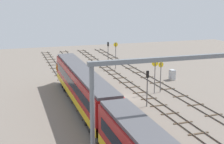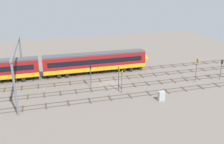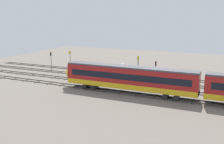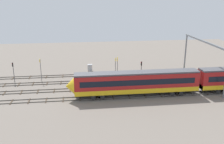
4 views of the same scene
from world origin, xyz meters
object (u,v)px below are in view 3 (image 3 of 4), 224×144
at_px(speed_sign_far_trackside, 70,58).
at_px(speed_sign_near_foreground, 138,65).
at_px(train, 198,86).
at_px(signal_light_trackside_approach, 51,58).
at_px(signal_light_trackside_departure, 156,69).
at_px(speed_sign_mid_trackside, 138,63).
at_px(relay_cabinet, 122,67).

bearing_deg(speed_sign_far_trackside, speed_sign_near_foreground, -176.04).
xyz_separation_m(train, signal_light_trackside_approach, (37.53, -11.57, 0.30)).
relative_size(signal_light_trackside_approach, signal_light_trackside_departure, 0.94).
height_order(speed_sign_near_foreground, signal_light_trackside_approach, speed_sign_near_foreground).
distance_m(speed_sign_mid_trackside, signal_light_trackside_approach, 23.54).
relative_size(train, speed_sign_near_foreground, 10.93).
bearing_deg(speed_sign_mid_trackside, speed_sign_far_trackside, 0.28).
distance_m(speed_sign_mid_trackside, signal_light_trackside_departure, 6.00).
height_order(train, speed_sign_mid_trackside, speed_sign_mid_trackside).
xyz_separation_m(train, speed_sign_far_trackside, (31.48, -11.25, 0.69)).
bearing_deg(train, speed_sign_mid_trackside, -39.00).
relative_size(train, relay_cabinet, 28.49).
bearing_deg(signal_light_trackside_departure, speed_sign_near_foreground, -41.10).
height_order(train, signal_light_trackside_departure, train).
distance_m(signal_light_trackside_departure, relay_cabinet, 14.95).
height_order(speed_sign_far_trackside, relay_cabinet, speed_sign_far_trackside).
bearing_deg(train, speed_sign_far_trackside, -19.66).
bearing_deg(speed_sign_near_foreground, speed_sign_far_trackside, 3.96).
height_order(speed_sign_mid_trackside, signal_light_trackside_approach, speed_sign_mid_trackside).
relative_size(speed_sign_far_trackside, signal_light_trackside_departure, 1.10).
relative_size(signal_light_trackside_departure, relay_cabinet, 2.70).
relative_size(speed_sign_near_foreground, signal_light_trackside_approach, 1.02).
distance_m(train, signal_light_trackside_departure, 12.06).
height_order(speed_sign_near_foreground, signal_light_trackside_departure, signal_light_trackside_departure).
height_order(train, speed_sign_far_trackside, speed_sign_far_trackside).
bearing_deg(relay_cabinet, speed_sign_near_foreground, 138.36).
relative_size(speed_sign_mid_trackside, relay_cabinet, 2.90).
bearing_deg(train, speed_sign_near_foreground, -41.03).
bearing_deg(relay_cabinet, signal_light_trackside_approach, 19.40).
height_order(speed_sign_far_trackside, signal_light_trackside_approach, speed_sign_far_trackside).
relative_size(speed_sign_far_trackside, signal_light_trackside_approach, 1.17).
xyz_separation_m(speed_sign_mid_trackside, signal_light_trackside_departure, (-4.91, 3.43, -0.32)).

